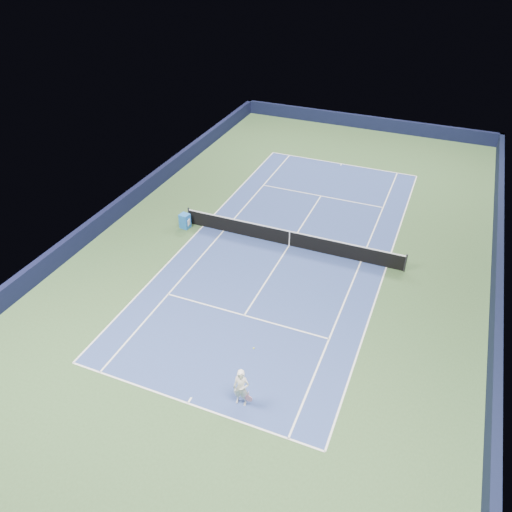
% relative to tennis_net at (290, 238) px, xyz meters
% --- Properties ---
extents(ground, '(40.00, 40.00, 0.00)m').
position_rel_tennis_net_xyz_m(ground, '(0.00, 0.00, -0.50)').
color(ground, '#33502B').
rests_on(ground, ground).
extents(wall_far, '(22.00, 0.35, 1.10)m').
position_rel_tennis_net_xyz_m(wall_far, '(0.00, 19.82, 0.05)').
color(wall_far, '#111533').
rests_on(wall_far, ground).
extents(wall_right, '(0.35, 40.00, 1.10)m').
position_rel_tennis_net_xyz_m(wall_right, '(10.82, 0.00, 0.05)').
color(wall_right, black).
rests_on(wall_right, ground).
extents(wall_left, '(0.35, 40.00, 1.10)m').
position_rel_tennis_net_xyz_m(wall_left, '(-10.82, 0.00, 0.05)').
color(wall_left, black).
rests_on(wall_left, ground).
extents(court_surface, '(10.97, 23.77, 0.01)m').
position_rel_tennis_net_xyz_m(court_surface, '(0.00, 0.00, -0.50)').
color(court_surface, navy).
rests_on(court_surface, ground).
extents(baseline_far, '(10.97, 0.08, 0.00)m').
position_rel_tennis_net_xyz_m(baseline_far, '(0.00, 11.88, -0.50)').
color(baseline_far, white).
rests_on(baseline_far, ground).
extents(baseline_near, '(10.97, 0.08, 0.00)m').
position_rel_tennis_net_xyz_m(baseline_near, '(0.00, -11.88, -0.50)').
color(baseline_near, white).
rests_on(baseline_near, ground).
extents(sideline_doubles_right, '(0.08, 23.77, 0.00)m').
position_rel_tennis_net_xyz_m(sideline_doubles_right, '(5.49, 0.00, -0.50)').
color(sideline_doubles_right, white).
rests_on(sideline_doubles_right, ground).
extents(sideline_doubles_left, '(0.08, 23.77, 0.00)m').
position_rel_tennis_net_xyz_m(sideline_doubles_left, '(-5.49, 0.00, -0.50)').
color(sideline_doubles_left, white).
rests_on(sideline_doubles_left, ground).
extents(sideline_singles_right, '(0.08, 23.77, 0.00)m').
position_rel_tennis_net_xyz_m(sideline_singles_right, '(4.12, 0.00, -0.50)').
color(sideline_singles_right, white).
rests_on(sideline_singles_right, ground).
extents(sideline_singles_left, '(0.08, 23.77, 0.00)m').
position_rel_tennis_net_xyz_m(sideline_singles_left, '(-4.12, 0.00, -0.50)').
color(sideline_singles_left, white).
rests_on(sideline_singles_left, ground).
extents(service_line_far, '(8.23, 0.08, 0.00)m').
position_rel_tennis_net_xyz_m(service_line_far, '(0.00, 6.40, -0.50)').
color(service_line_far, white).
rests_on(service_line_far, ground).
extents(service_line_near, '(8.23, 0.08, 0.00)m').
position_rel_tennis_net_xyz_m(service_line_near, '(0.00, -6.40, -0.50)').
color(service_line_near, white).
rests_on(service_line_near, ground).
extents(center_service_line, '(0.08, 12.80, 0.00)m').
position_rel_tennis_net_xyz_m(center_service_line, '(0.00, 0.00, -0.50)').
color(center_service_line, white).
rests_on(center_service_line, ground).
extents(center_mark_far, '(0.08, 0.30, 0.00)m').
position_rel_tennis_net_xyz_m(center_mark_far, '(0.00, 11.73, -0.50)').
color(center_mark_far, white).
rests_on(center_mark_far, ground).
extents(center_mark_near, '(0.08, 0.30, 0.00)m').
position_rel_tennis_net_xyz_m(center_mark_near, '(0.00, -11.73, -0.50)').
color(center_mark_near, white).
rests_on(center_mark_near, ground).
extents(tennis_net, '(12.90, 0.10, 1.07)m').
position_rel_tennis_net_xyz_m(tennis_net, '(0.00, 0.00, 0.00)').
color(tennis_net, black).
rests_on(tennis_net, ground).
extents(sponsor_cube, '(0.62, 0.57, 0.89)m').
position_rel_tennis_net_xyz_m(sponsor_cube, '(-6.40, -0.52, -0.06)').
color(sponsor_cube, blue).
rests_on(sponsor_cube, ground).
extents(tennis_player, '(0.81, 1.27, 2.09)m').
position_rel_tennis_net_xyz_m(tennis_player, '(1.92, -11.06, 0.36)').
color(tennis_player, white).
rests_on(tennis_player, ground).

